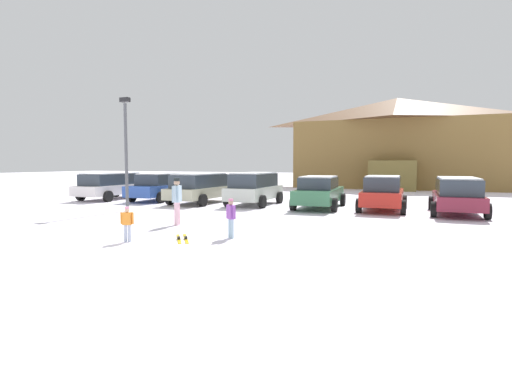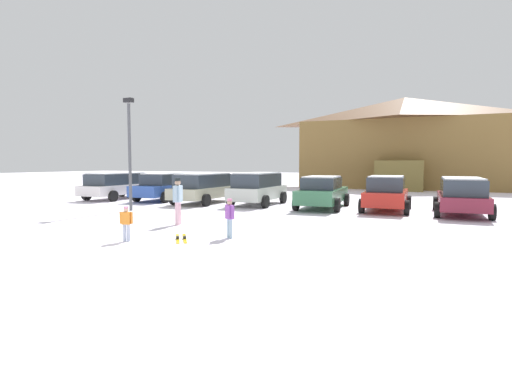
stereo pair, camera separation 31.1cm
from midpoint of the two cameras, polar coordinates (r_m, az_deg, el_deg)
The scene contains 14 objects.
ground at distance 9.71m, azimuth -22.30°, elevation -9.24°, with size 160.00×160.00×0.00m, color white.
ski_lodge at distance 38.51m, azimuth 19.18°, elevation 6.72°, with size 17.73×10.66×8.05m.
parked_white_suv at distance 25.79m, azimuth -20.26°, elevation 0.96°, with size 2.32×4.82×1.61m.
parked_blue_hatchback at distance 24.16m, azimuth -13.84°, elevation 0.76°, with size 2.28×4.82×1.61m.
parked_beige_suv at distance 21.95m, azimuth -8.42°, elevation 0.70°, with size 2.25×4.52×1.64m.
parked_silver_wagon at distance 20.89m, azimuth -0.67°, elevation 0.63°, with size 2.14×4.15×1.70m.
parked_green_coupe at distance 19.65m, azimuth 8.57°, elevation 0.04°, with size 2.31×4.73×1.57m.
parked_red_sedan at distance 19.23m, azimuth 17.22°, elevation -0.14°, with size 2.16×4.11×1.62m.
parked_maroon_van at distance 19.06m, azimuth 26.39°, elevation -0.29°, with size 2.22×4.51×1.59m.
skier_adult_in_blue_parka at distance 14.39m, azimuth -11.84°, elevation -0.93°, with size 0.35×0.60×1.67m.
skier_child_in_purple_jacket at distance 11.67m, azimuth -4.36°, elevation -3.44°, with size 0.36×0.30×1.16m.
skier_child_in_orange_jacket at distance 11.72m, azimuth -18.65°, elevation -4.10°, with size 0.34×0.23×0.99m.
pair_of_skis at distance 11.81m, azimuth -11.23°, elevation -6.54°, with size 1.09×1.35×0.08m.
lamp_post at distance 19.22m, azimuth -18.52°, elevation 6.08°, with size 0.44×0.24×5.14m.
Camera 1 is at (6.61, -6.69, 2.20)m, focal length 28.00 mm.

